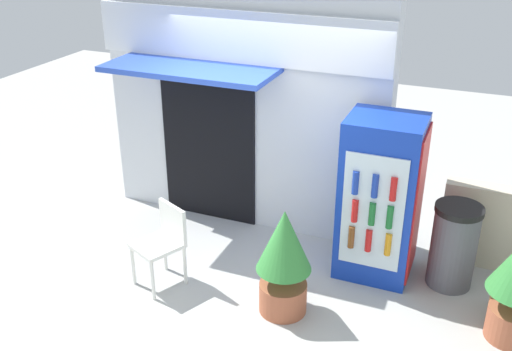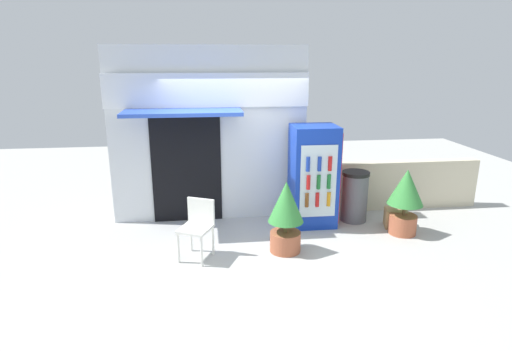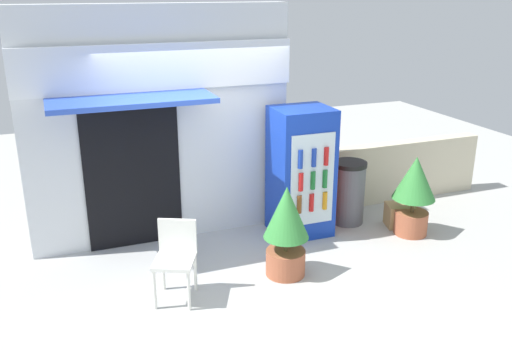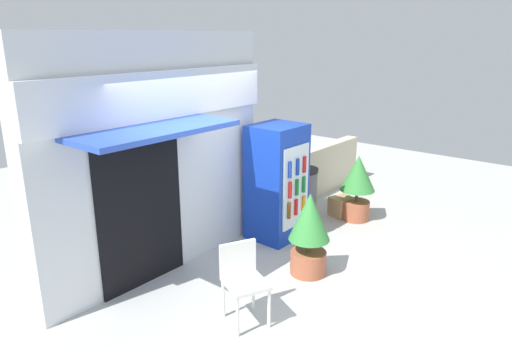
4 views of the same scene
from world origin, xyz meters
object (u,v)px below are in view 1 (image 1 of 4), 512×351
(potted_plant_near_shop, at_px, (284,256))
(trash_bin, at_px, (454,246))
(drink_cooler, at_px, (380,198))
(plastic_chair, at_px, (164,239))

(potted_plant_near_shop, height_order, trash_bin, potted_plant_near_shop)
(drink_cooler, bearing_deg, trash_bin, 3.95)
(drink_cooler, xyz_separation_m, trash_bin, (0.78, 0.05, -0.42))
(plastic_chair, relative_size, potted_plant_near_shop, 0.78)
(plastic_chair, bearing_deg, potted_plant_near_shop, 0.44)
(plastic_chair, distance_m, potted_plant_near_shop, 1.31)
(drink_cooler, relative_size, plastic_chair, 2.03)
(trash_bin, bearing_deg, drink_cooler, -176.05)
(drink_cooler, distance_m, potted_plant_near_shop, 1.25)
(potted_plant_near_shop, bearing_deg, drink_cooler, 56.59)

